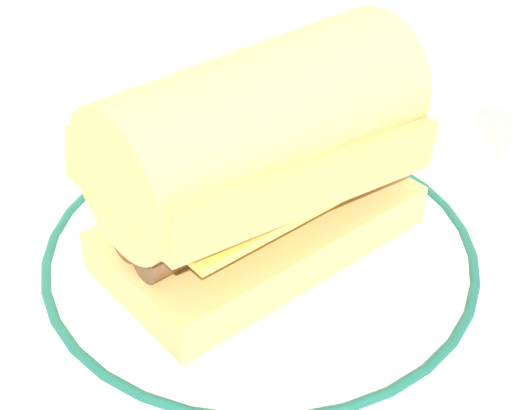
% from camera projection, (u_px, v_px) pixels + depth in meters
% --- Properties ---
extents(ground_plane, '(1.50, 1.50, 0.00)m').
position_uv_depth(ground_plane, '(265.00, 271.00, 0.47)').
color(ground_plane, white).
extents(plate, '(0.29, 0.29, 0.01)m').
position_uv_depth(plate, '(256.00, 253.00, 0.47)').
color(plate, white).
rests_on(plate, ground_plane).
extents(sausage_sandwich, '(0.21, 0.16, 0.13)m').
position_uv_depth(sausage_sandwich, '(256.00, 157.00, 0.43)').
color(sausage_sandwich, tan).
rests_on(sausage_sandwich, plate).
extents(butter_knife, '(0.08, 0.14, 0.01)m').
position_uv_depth(butter_knife, '(121.00, 102.00, 0.63)').
color(butter_knife, silver).
rests_on(butter_knife, ground_plane).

